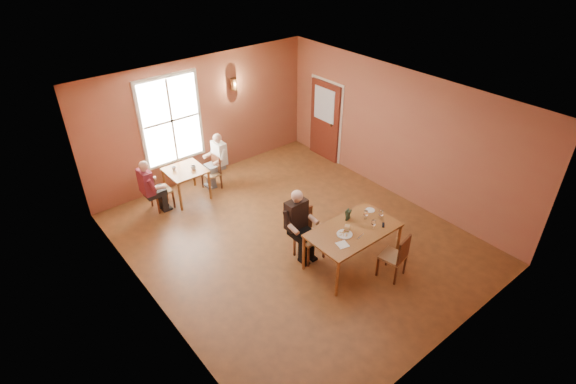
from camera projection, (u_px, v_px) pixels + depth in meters
ground at (294, 238)px, 9.34m from camera, size 6.00×7.00×0.01m
wall_back at (202, 119)px, 10.82m from camera, size 6.00×0.04×3.00m
wall_front at (455, 276)px, 6.24m from camera, size 6.00×0.04×3.00m
wall_left at (146, 239)px, 6.93m from camera, size 0.04×7.00×3.00m
wall_right at (397, 134)px, 10.12m from camera, size 0.04×7.00×3.00m
ceiling at (295, 101)px, 7.72m from camera, size 6.00×7.00×0.04m
window at (171, 121)px, 10.25m from camera, size 1.36×0.10×1.96m
door at (324, 121)px, 11.84m from camera, size 0.12×1.04×2.10m
wall_sconce at (234, 84)px, 10.85m from camera, size 0.16×0.16×0.28m
main_table at (352, 246)px, 8.49m from camera, size 1.72×0.97×0.81m
chair_diner_main at (310, 236)px, 8.59m from camera, size 0.45×0.45×1.02m
diner_main at (311, 229)px, 8.47m from camera, size 0.56×0.56×1.39m
chair_empty at (393, 255)px, 8.18m from camera, size 0.49×0.49×0.93m
plate_food at (345, 234)px, 8.13m from camera, size 0.35×0.35×0.04m
sandwich at (347, 229)px, 8.18m from camera, size 0.13×0.13×0.11m
goblet_a at (366, 215)px, 8.50m from camera, size 0.09×0.09×0.20m
goblet_b at (381, 214)px, 8.50m from camera, size 0.11×0.11×0.20m
goblet_c at (373, 224)px, 8.25m from camera, size 0.08×0.08×0.19m
menu_stand at (348, 215)px, 8.48m from camera, size 0.14×0.09×0.22m
knife at (361, 236)px, 8.10m from camera, size 0.20×0.05×0.00m
napkin at (343, 245)px, 7.89m from camera, size 0.24×0.24×0.01m
side_plate at (370, 210)px, 8.78m from camera, size 0.23×0.23×0.01m
sunglasses at (383, 225)px, 8.37m from camera, size 0.13×0.12×0.02m
second_table at (187, 184)px, 10.47m from camera, size 0.84×0.84×0.74m
chair_diner_white at (211, 173)px, 10.79m from camera, size 0.37×0.37×0.84m
diner_white at (211, 165)px, 10.68m from camera, size 0.51×0.51×1.29m
chair_diner_maroon at (161, 189)px, 10.07m from camera, size 0.41×0.41×0.94m
diner_maroon at (158, 183)px, 9.96m from camera, size 0.52×0.52×1.29m
cup_a at (193, 168)px, 10.26m from camera, size 0.14×0.14×0.10m
cup_b at (174, 169)px, 10.22m from camera, size 0.12×0.12×0.09m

